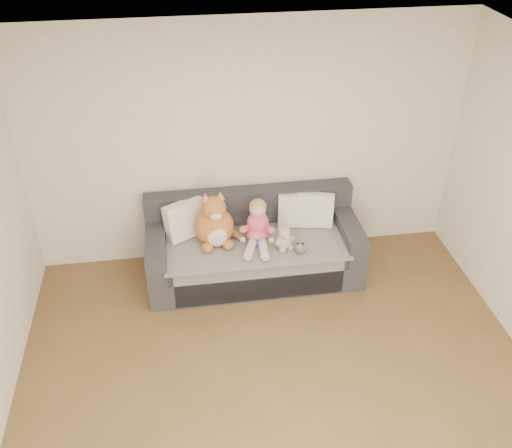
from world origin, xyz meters
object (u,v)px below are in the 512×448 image
at_px(sofa, 253,249).
at_px(toddler, 258,226).
at_px(teddy_bear, 284,240).
at_px(sippy_cup, 258,240).
at_px(plush_cat, 215,224).

xyz_separation_m(sofa, toddler, (0.03, -0.12, 0.37)).
height_order(sofa, toddler, toddler).
height_order(toddler, teddy_bear, toddler).
bearing_deg(sippy_cup, sofa, 98.49).
xyz_separation_m(teddy_bear, sippy_cup, (-0.25, 0.10, -0.05)).
relative_size(sofa, plush_cat, 3.63).
height_order(toddler, plush_cat, plush_cat).
bearing_deg(sippy_cup, plush_cat, 165.04).
relative_size(teddy_bear, sippy_cup, 2.47).
distance_m(teddy_bear, sippy_cup, 0.28).
distance_m(sofa, sippy_cup, 0.28).
bearing_deg(plush_cat, sippy_cup, -20.61).
bearing_deg(toddler, teddy_bear, -18.81).
height_order(sofa, sippy_cup, sofa).
bearing_deg(plush_cat, sofa, 1.31).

